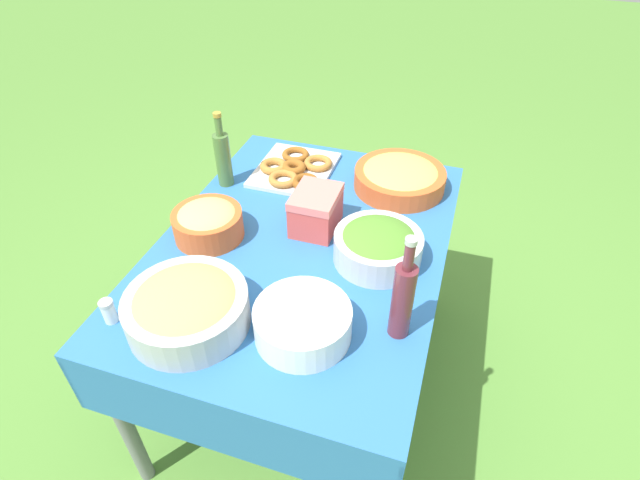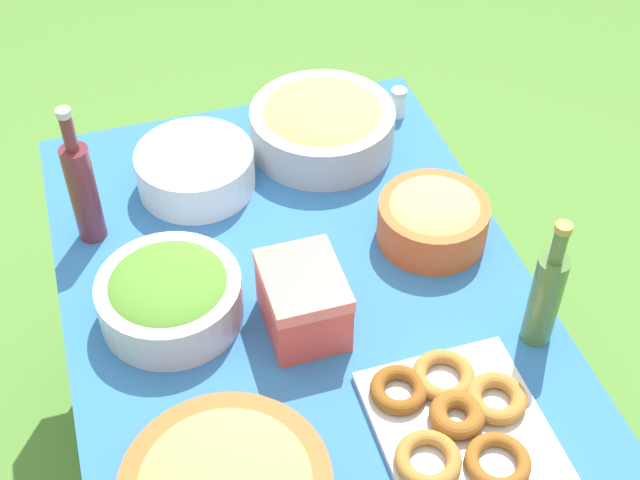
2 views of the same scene
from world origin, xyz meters
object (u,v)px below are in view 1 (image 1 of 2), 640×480
olive_oil_bottle (223,157)px  cooler_box (316,210)px  fruit_bowl (400,177)px  salad_bowl (378,245)px  bread_bowl (187,307)px  pasta_bowl (208,222)px  wine_bottle (403,298)px  donut_platter (295,169)px  plate_stack (303,323)px

olive_oil_bottle → cooler_box: size_ratio=1.62×
cooler_box → fruit_bowl: bearing=-34.2°
salad_bowl → olive_oil_bottle: bearing=68.8°
bread_bowl → cooler_box: (0.52, -0.20, 0.01)m
pasta_bowl → wine_bottle: wine_bottle is taller
donut_platter → pasta_bowl: bearing=163.4°
plate_stack → bread_bowl: bearing=100.2°
donut_platter → olive_oil_bottle: olive_oil_bottle is taller
donut_platter → bread_bowl: size_ratio=1.04×
pasta_bowl → donut_platter: 0.48m
fruit_bowl → cooler_box: size_ratio=1.89×
donut_platter → salad_bowl: bearing=-133.4°
donut_platter → fruit_bowl: bearing=-86.4°
donut_platter → cooler_box: size_ratio=1.93×
plate_stack → fruit_bowl: size_ratio=0.77×
olive_oil_bottle → wine_bottle: (-0.53, -0.78, 0.01)m
plate_stack → bread_bowl: size_ratio=0.78×
plate_stack → olive_oil_bottle: size_ratio=0.89×
plate_stack → olive_oil_bottle: olive_oil_bottle is taller
plate_stack → bread_bowl: bread_bowl is taller
wine_bottle → plate_stack: bearing=110.5°
donut_platter → bread_bowl: bearing=179.5°
wine_bottle → bread_bowl: (-0.15, 0.56, -0.07)m
bread_bowl → pasta_bowl: bearing=19.6°
plate_stack → fruit_bowl: (0.80, -0.11, 0.00)m
donut_platter → bread_bowl: (-0.83, 0.01, 0.04)m
wine_bottle → bread_bowl: size_ratio=0.97×
salad_bowl → bread_bowl: (-0.42, 0.44, 0.00)m
pasta_bowl → plate_stack: size_ratio=0.88×
pasta_bowl → olive_oil_bottle: olive_oil_bottle is taller
olive_oil_bottle → bread_bowl: size_ratio=0.87×
donut_platter → fruit_bowl: size_ratio=1.02×
pasta_bowl → cooler_box: cooler_box is taller
olive_oil_bottle → cooler_box: bearing=-110.4°
bread_bowl → fruit_bowl: 0.95m
salad_bowl → bread_bowl: size_ratio=0.83×
pasta_bowl → salad_bowl: bearing=-84.4°
salad_bowl → plate_stack: salad_bowl is taller
bread_bowl → donut_platter: bearing=-0.5°
cooler_box → salad_bowl: bearing=-112.6°
pasta_bowl → fruit_bowl: size_ratio=0.68×
donut_platter → wine_bottle: (-0.68, -0.55, 0.11)m
donut_platter → olive_oil_bottle: (-0.15, 0.23, 0.10)m
pasta_bowl → plate_stack: pasta_bowl is taller
salad_bowl → pasta_bowl: size_ratio=1.20×
pasta_bowl → wine_bottle: 0.73m
pasta_bowl → fruit_bowl: pasta_bowl is taller
bread_bowl → salad_bowl: bearing=-46.0°
fruit_bowl → wine_bottle: bearing=-169.2°
donut_platter → bread_bowl: bread_bowl is taller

